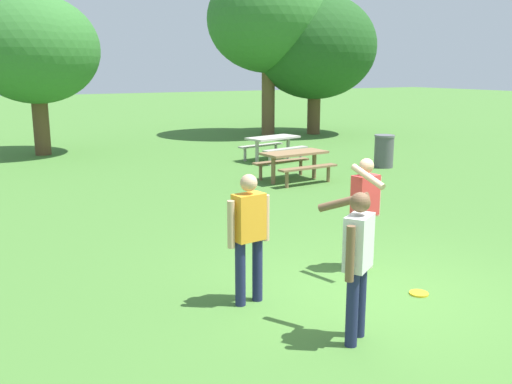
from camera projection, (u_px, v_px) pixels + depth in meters
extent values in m
plane|color=#447530|center=(372.00, 291.00, 7.41)|extent=(120.00, 120.00, 0.00)
cylinder|color=#1E234C|center=(240.00, 274.00, 6.89)|extent=(0.13, 0.13, 0.82)
cylinder|color=#1E234C|center=(257.00, 269.00, 7.04)|extent=(0.13, 0.13, 0.82)
cube|color=orange|center=(249.00, 217.00, 6.81)|extent=(0.40, 0.26, 0.58)
sphere|color=tan|center=(249.00, 183.00, 6.72)|extent=(0.21, 0.21, 0.21)
cylinder|color=tan|center=(231.00, 225.00, 6.67)|extent=(0.09, 0.09, 0.58)
cylinder|color=tan|center=(266.00, 218.00, 6.97)|extent=(0.09, 0.09, 0.58)
cylinder|color=#B7AD93|center=(369.00, 241.00, 8.21)|extent=(0.13, 0.13, 0.82)
cylinder|color=#B7AD93|center=(357.00, 244.00, 8.06)|extent=(0.13, 0.13, 0.82)
cube|color=#D83838|center=(365.00, 195.00, 7.98)|extent=(0.40, 0.26, 0.58)
sphere|color=tan|center=(366.00, 166.00, 7.89)|extent=(0.21, 0.21, 0.21)
cylinder|color=tan|center=(378.00, 196.00, 8.14)|extent=(0.09, 0.09, 0.58)
cylinder|color=tan|center=(368.00, 177.00, 7.55)|extent=(0.16, 0.58, 0.28)
cylinder|color=#1E234C|center=(352.00, 309.00, 5.87)|extent=(0.13, 0.13, 0.82)
cylinder|color=#1E234C|center=(360.00, 301.00, 6.09)|extent=(0.13, 0.13, 0.82)
cube|color=white|center=(359.00, 242.00, 5.83)|extent=(0.44, 0.39, 0.58)
sphere|color=brown|center=(360.00, 202.00, 5.74)|extent=(0.21, 0.21, 0.21)
cylinder|color=brown|center=(350.00, 254.00, 5.62)|extent=(0.09, 0.09, 0.58)
cylinder|color=brown|center=(343.00, 202.00, 6.11)|extent=(0.38, 0.54, 0.28)
cylinder|color=yellow|center=(419.00, 293.00, 7.30)|extent=(0.24, 0.24, 0.03)
cube|color=olive|center=(294.00, 153.00, 14.46)|extent=(1.75, 0.88, 0.06)
cube|color=olive|center=(308.00, 168.00, 14.05)|extent=(1.71, 0.38, 0.05)
cube|color=olive|center=(281.00, 161.00, 15.00)|extent=(1.71, 0.38, 0.05)
cylinder|color=olive|center=(273.00, 170.00, 14.19)|extent=(0.11, 0.11, 0.71)
cylinder|color=olive|center=(287.00, 180.00, 13.75)|extent=(0.09, 0.09, 0.41)
cylinder|color=olive|center=(261.00, 172.00, 14.69)|extent=(0.09, 0.09, 0.41)
cylinder|color=olive|center=(314.00, 165.00, 14.90)|extent=(0.11, 0.11, 0.71)
cylinder|color=olive|center=(328.00, 174.00, 14.46)|extent=(0.09, 0.09, 0.41)
cylinder|color=olive|center=(301.00, 168.00, 15.40)|extent=(0.09, 0.09, 0.41)
cube|color=#B2ADA3|center=(273.00, 138.00, 17.62)|extent=(1.82, 1.09, 0.06)
cube|color=#A49F96|center=(286.00, 149.00, 17.26)|extent=(1.72, 0.60, 0.05)
cube|color=#A49F96|center=(261.00, 145.00, 18.11)|extent=(1.72, 0.60, 0.05)
cylinder|color=#A49F96|center=(257.00, 152.00, 17.28)|extent=(0.11, 0.11, 0.71)
cylinder|color=#A49F96|center=(270.00, 159.00, 16.88)|extent=(0.09, 0.09, 0.41)
cylinder|color=#A49F96|center=(245.00, 154.00, 17.74)|extent=(0.09, 0.09, 0.41)
cylinder|color=#A49F96|center=(288.00, 148.00, 18.13)|extent=(0.11, 0.11, 0.71)
cylinder|color=#A49F96|center=(301.00, 155.00, 17.73)|extent=(0.09, 0.09, 0.41)
cylinder|color=#A49F96|center=(276.00, 151.00, 18.59)|extent=(0.09, 0.09, 0.41)
cylinder|color=#515156|center=(384.00, 152.00, 16.57)|extent=(0.56, 0.56, 0.90)
cylinder|color=slate|center=(385.00, 136.00, 16.47)|extent=(0.59, 0.59, 0.06)
cylinder|color=brown|center=(41.00, 120.00, 18.84)|extent=(0.53, 0.53, 2.34)
ellipsoid|color=#33702D|center=(35.00, 49.00, 18.34)|extent=(4.16, 4.16, 3.54)
cylinder|color=brown|center=(268.00, 95.00, 24.40)|extent=(0.57, 0.57, 3.45)
ellipsoid|color=#33702D|center=(269.00, 19.00, 23.72)|extent=(5.22, 5.22, 4.44)
cylinder|color=brown|center=(314.00, 108.00, 24.87)|extent=(0.57, 0.57, 2.33)
ellipsoid|color=#21511E|center=(315.00, 47.00, 24.30)|extent=(5.28, 5.28, 4.49)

